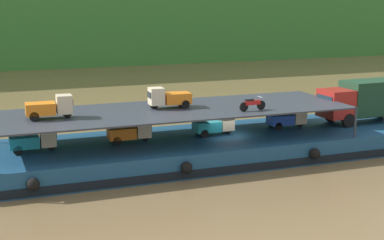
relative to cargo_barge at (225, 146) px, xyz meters
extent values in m
plane|color=brown|center=(0.00, 0.02, -0.75)|extent=(400.00, 400.00, 0.00)
cube|color=navy|center=(0.00, 0.02, 0.00)|extent=(32.63, 8.14, 1.50)
cube|color=black|center=(0.00, -4.06, -0.40)|extent=(31.98, 0.06, 0.50)
sphere|color=black|center=(-13.05, -4.26, 0.10)|extent=(0.70, 0.70, 0.70)
sphere|color=black|center=(-4.35, -4.26, 0.10)|extent=(0.70, 0.70, 0.70)
sphere|color=black|center=(4.35, -4.26, 0.10)|extent=(0.70, 0.70, 0.70)
cube|color=maroon|center=(8.72, -0.01, 2.35)|extent=(2.09, 2.27, 2.00)
cube|color=#192833|center=(7.69, -0.06, 2.70)|extent=(0.14, 1.84, 0.60)
cube|color=#193823|center=(12.11, 0.13, 2.60)|extent=(4.89, 2.50, 2.50)
cube|color=black|center=(12.11, 0.13, 1.30)|extent=(6.85, 1.66, 0.20)
cylinder|color=black|center=(9.07, 1.01, 1.25)|extent=(1.01, 0.32, 1.00)
cylinder|color=black|center=(9.16, -1.01, 1.25)|extent=(1.01, 0.32, 1.00)
cylinder|color=black|center=(13.51, 1.20, 1.25)|extent=(1.01, 0.32, 1.00)
cylinder|color=#2D333D|center=(7.83, 3.61, 1.75)|extent=(0.16, 0.16, 2.00)
cylinder|color=#2D333D|center=(7.83, -3.56, 1.75)|extent=(0.16, 0.16, 2.00)
cube|color=#2D333D|center=(-3.80, 0.02, 2.70)|extent=(23.43, 7.34, 0.10)
cube|color=teal|center=(-13.05, 0.16, 1.38)|extent=(1.73, 1.24, 0.70)
cube|color=#C6B793|center=(-11.65, 0.13, 1.58)|extent=(0.92, 1.02, 1.10)
cube|color=#19232D|center=(-11.18, 0.12, 1.69)|extent=(0.06, 0.85, 0.38)
cylinder|color=black|center=(-11.50, 0.13, 1.03)|extent=(0.56, 0.15, 0.56)
cylinder|color=black|center=(-13.46, -0.36, 1.03)|extent=(0.56, 0.15, 0.56)
cylinder|color=black|center=(-13.44, 0.70, 1.03)|extent=(0.56, 0.15, 0.56)
cube|color=orange|center=(-7.05, 0.37, 1.38)|extent=(1.73, 1.24, 0.70)
cube|color=beige|center=(-5.66, 0.33, 1.58)|extent=(0.92, 1.02, 1.10)
cube|color=#19232D|center=(-5.19, 0.32, 1.69)|extent=(0.06, 0.85, 0.38)
cylinder|color=black|center=(-5.51, 0.33, 1.03)|extent=(0.56, 0.15, 0.56)
cylinder|color=black|center=(-7.47, -0.15, 1.03)|extent=(0.56, 0.15, 0.56)
cylinder|color=black|center=(-7.44, 0.91, 1.03)|extent=(0.56, 0.15, 0.56)
cube|color=teal|center=(-1.23, 0.27, 1.38)|extent=(1.72, 1.24, 0.70)
cube|color=beige|center=(0.17, 0.30, 1.58)|extent=(0.92, 1.02, 1.10)
cube|color=#19232D|center=(0.64, 0.31, 1.69)|extent=(0.06, 0.85, 0.38)
cylinder|color=black|center=(0.32, 0.30, 1.03)|extent=(0.56, 0.15, 0.56)
cylinder|color=black|center=(-1.62, -0.27, 1.03)|extent=(0.56, 0.15, 0.56)
cylinder|color=black|center=(-1.64, 0.79, 1.03)|extent=(0.56, 0.15, 0.56)
cube|color=#1E47B7|center=(4.49, 0.49, 1.38)|extent=(1.77, 1.30, 0.70)
cube|color=#C6B793|center=(5.88, 0.41, 1.58)|extent=(0.96, 1.05, 1.10)
cube|color=#19232D|center=(6.35, 0.38, 1.69)|extent=(0.09, 0.85, 0.38)
cylinder|color=black|center=(6.03, 0.40, 1.03)|extent=(0.57, 0.17, 0.56)
cylinder|color=black|center=(4.06, -0.01, 1.03)|extent=(0.57, 0.17, 0.56)
cylinder|color=black|center=(4.12, 1.05, 1.03)|extent=(0.57, 0.17, 0.56)
cube|color=orange|center=(-12.03, -0.11, 3.38)|extent=(1.75, 1.27, 0.70)
cube|color=#C6B793|center=(-10.64, -0.17, 3.58)|extent=(0.94, 1.04, 1.10)
cube|color=#19232D|center=(-10.17, -0.19, 3.69)|extent=(0.08, 0.85, 0.38)
cylinder|color=black|center=(-10.49, -0.17, 3.03)|extent=(0.57, 0.16, 0.56)
cylinder|color=black|center=(-12.46, -0.62, 3.03)|extent=(0.57, 0.16, 0.56)
cylinder|color=black|center=(-12.41, 0.44, 3.03)|extent=(0.57, 0.16, 0.56)
cube|color=orange|center=(-3.24, 0.54, 3.38)|extent=(1.73, 1.25, 0.70)
cube|color=beige|center=(-4.64, 0.58, 3.58)|extent=(0.93, 1.03, 1.10)
cube|color=#19232D|center=(-5.11, 0.60, 3.69)|extent=(0.06, 0.85, 0.38)
cylinder|color=black|center=(-4.79, 0.59, 3.03)|extent=(0.56, 0.16, 0.56)
cylinder|color=black|center=(-2.82, 1.06, 3.03)|extent=(0.56, 0.16, 0.56)
cylinder|color=black|center=(-2.85, 0.00, 3.03)|extent=(0.56, 0.16, 0.56)
cylinder|color=black|center=(1.56, -2.11, 3.05)|extent=(0.61, 0.16, 0.60)
cylinder|color=black|center=(0.27, -2.24, 3.05)|extent=(0.61, 0.16, 0.60)
cube|color=#B21919|center=(0.91, -2.18, 3.27)|extent=(1.11, 0.31, 0.28)
cube|color=black|center=(0.67, -2.20, 3.45)|extent=(0.62, 0.26, 0.12)
cylinder|color=#B2B2B7|center=(1.46, -2.12, 3.60)|extent=(0.10, 0.55, 0.04)
camera|label=1|loc=(-15.62, -34.76, 9.80)|focal=54.28mm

